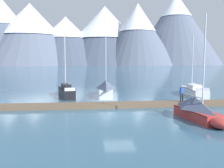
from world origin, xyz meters
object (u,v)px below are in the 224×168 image
at_px(sailboat_mid_dock_port, 106,88).
at_px(person_on_dock, 182,92).
at_px(sailboat_far_berth, 193,91).
at_px(sailboat_mid_dock_starboard, 198,110).
at_px(sailboat_second_berth, 66,91).

distance_m(sailboat_mid_dock_port, person_on_dock, 9.67).
xyz_separation_m(sailboat_far_berth, person_on_dock, (-4.00, -6.21, 0.67)).
xyz_separation_m(sailboat_mid_dock_starboard, person_on_dock, (1.15, 6.13, 0.46)).
relative_size(sailboat_mid_dock_port, person_on_dock, 4.58).
height_order(sailboat_far_berth, person_on_dock, sailboat_far_berth).
bearing_deg(sailboat_mid_dock_starboard, sailboat_far_berth, 67.35).
relative_size(sailboat_mid_dock_starboard, sailboat_far_berth, 1.00).
relative_size(sailboat_second_berth, sailboat_mid_dock_port, 1.19).
bearing_deg(sailboat_mid_dock_port, person_on_dock, -41.75).
bearing_deg(sailboat_second_berth, sailboat_far_berth, -2.40).
bearing_deg(sailboat_far_berth, person_on_dock, -122.78).
xyz_separation_m(sailboat_second_berth, person_on_dock, (12.23, -6.90, 0.59)).
height_order(sailboat_mid_dock_port, sailboat_mid_dock_starboard, sailboat_mid_dock_starboard).
distance_m(sailboat_second_berth, person_on_dock, 14.05).
distance_m(sailboat_second_berth, sailboat_mid_dock_port, 5.05).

